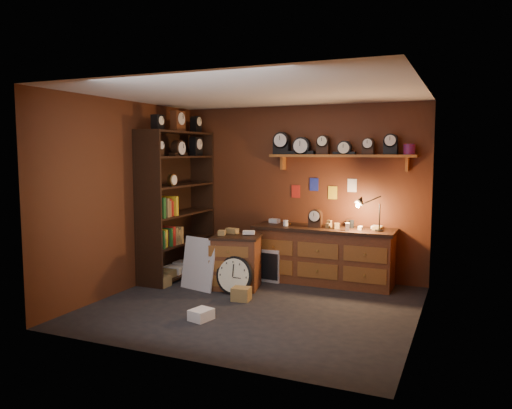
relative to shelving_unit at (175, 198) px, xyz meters
The scene contains 11 objects.
floor 2.40m from the shelving_unit, 28.68° to the right, with size 4.00×4.00×0.00m, color black.
room_shell 2.09m from the shelving_unit, 25.39° to the right, with size 4.02×3.62×2.71m.
shelving_unit is the anchor object (origin of this frame).
workbench 2.47m from the shelving_unit, 12.20° to the left, with size 2.12×0.66×1.36m.
low_cabinet 1.49m from the shelving_unit, 13.44° to the right, with size 0.78×0.70×0.86m.
big_round_clock 1.74m from the shelving_unit, 23.87° to the right, with size 0.53×0.17×0.54m.
white_panel 1.56m from the shelving_unit, 37.85° to the right, with size 0.58×0.03×0.77m, color silver.
mini_fridge 1.83m from the shelving_unit, 15.63° to the left, with size 0.53×0.55×0.50m.
floor_box_a 1.36m from the shelving_unit, 77.90° to the right, with size 0.26×0.22×0.16m, color olive.
floor_box_b 2.53m from the shelving_unit, 50.33° to the right, with size 0.21×0.26×0.13m, color white.
floor_box_c 2.10m from the shelving_unit, 28.38° to the right, with size 0.24×0.20×0.18m, color olive.
Camera 1 is at (2.49, -5.74, 1.97)m, focal length 35.00 mm.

